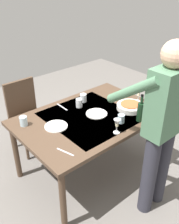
# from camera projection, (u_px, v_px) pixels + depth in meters

# --- Properties ---
(ground_plane) EXTENTS (6.00, 6.00, 0.00)m
(ground_plane) POSITION_uv_depth(u_px,v_px,m) (90.00, 169.00, 3.09)
(ground_plane) COLOR #66605B
(dining_table) EXTENTS (1.53, 1.03, 0.75)m
(dining_table) POSITION_uv_depth(u_px,v_px,m) (90.00, 122.00, 2.75)
(dining_table) COLOR #4C3828
(dining_table) RESTS_ON ground_plane
(chair_near) EXTENTS (0.40, 0.40, 0.91)m
(chair_near) POSITION_uv_depth(u_px,v_px,m) (26.00, 111.00, 3.24)
(chair_near) COLOR #352114
(chair_near) RESTS_ON ground_plane
(person_server) EXTENTS (0.42, 0.61, 1.69)m
(person_server) POSITION_uv_depth(u_px,v_px,m) (162.00, 124.00, 2.19)
(person_server) COLOR #2D2D38
(person_server) RESTS_ON ground_plane
(wine_bottle) EXTENTS (0.07, 0.07, 0.30)m
(wine_bottle) POSITION_uv_depth(u_px,v_px,m) (141.00, 111.00, 2.59)
(wine_bottle) COLOR black
(wine_bottle) RESTS_ON dining_table
(wine_glass_left) EXTENTS (0.07, 0.07, 0.15)m
(wine_glass_left) POSITION_uv_depth(u_px,v_px,m) (117.00, 124.00, 2.40)
(wine_glass_left) COLOR white
(wine_glass_left) RESTS_ON dining_table
(wine_glass_right) EXTENTS (0.07, 0.07, 0.15)m
(wine_glass_right) POSITION_uv_depth(u_px,v_px,m) (139.00, 93.00, 2.96)
(wine_glass_right) COLOR white
(wine_glass_right) RESTS_ON dining_table
(water_cup_near_left) EXTENTS (0.08, 0.08, 0.10)m
(water_cup_near_left) POSITION_uv_depth(u_px,v_px,m) (24.00, 121.00, 2.54)
(water_cup_near_left) COLOR silver
(water_cup_near_left) RESTS_ON dining_table
(water_cup_near_right) EXTENTS (0.08, 0.08, 0.10)m
(water_cup_near_right) POSITION_uv_depth(u_px,v_px,m) (83.00, 98.00, 2.99)
(water_cup_near_right) COLOR silver
(water_cup_near_right) RESTS_ON dining_table
(water_cup_far_left) EXTENTS (0.07, 0.07, 0.09)m
(water_cup_far_left) POSITION_uv_depth(u_px,v_px,m) (121.00, 119.00, 2.59)
(water_cup_far_left) COLOR silver
(water_cup_far_left) RESTS_ON dining_table
(water_cup_far_right) EXTENTS (0.07, 0.07, 0.10)m
(water_cup_far_right) POSITION_uv_depth(u_px,v_px,m) (79.00, 103.00, 2.87)
(water_cup_far_right) COLOR silver
(water_cup_far_right) RESTS_ON dining_table
(serving_bowl_pasta) EXTENTS (0.30, 0.30, 0.07)m
(serving_bowl_pasta) POSITION_uv_depth(u_px,v_px,m) (130.00, 106.00, 2.84)
(serving_bowl_pasta) COLOR white
(serving_bowl_pasta) RESTS_ON dining_table
(dinner_plate_near) EXTENTS (0.23, 0.23, 0.01)m
(dinner_plate_near) POSITION_uv_depth(u_px,v_px,m) (56.00, 126.00, 2.54)
(dinner_plate_near) COLOR white
(dinner_plate_near) RESTS_ON dining_table
(dinner_plate_far) EXTENTS (0.23, 0.23, 0.01)m
(dinner_plate_far) POSITION_uv_depth(u_px,v_px,m) (97.00, 114.00, 2.75)
(dinner_plate_far) COLOR white
(dinner_plate_far) RESTS_ON dining_table
(table_knife) EXTENTS (0.02, 0.20, 0.00)m
(table_knife) POSITION_uv_depth(u_px,v_px,m) (62.00, 107.00, 2.89)
(table_knife) COLOR silver
(table_knife) RESTS_ON dining_table
(table_fork) EXTENTS (0.06, 0.18, 0.00)m
(table_fork) POSITION_uv_depth(u_px,v_px,m) (65.00, 152.00, 2.19)
(table_fork) COLOR silver
(table_fork) RESTS_ON dining_table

